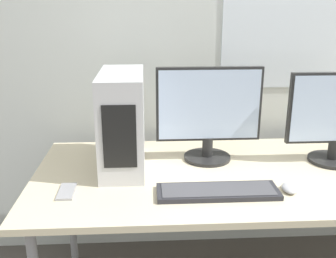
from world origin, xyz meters
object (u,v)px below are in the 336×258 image
Objects in this scene: pc_tower at (123,121)px; mouse at (289,188)px; monitor_main at (209,113)px; keyboard at (218,191)px; cell_phone at (67,192)px.

mouse is at bearing -23.99° from pc_tower.
keyboard is at bearing -92.06° from monitor_main.
monitor_main is at bearing 26.68° from cell_phone.
monitor_main reaches higher than keyboard.
cell_phone is at bearing 177.58° from mouse.
cell_phone is (-0.63, -0.33, -0.23)m from monitor_main.
mouse is 0.92m from cell_phone.
monitor_main is (0.41, 0.06, 0.01)m from pc_tower.
mouse is (0.28, -0.37, -0.22)m from monitor_main.
mouse is at bearing 1.29° from keyboard.
pc_tower is at bearing -171.59° from monitor_main.
cell_phone is at bearing 175.80° from keyboard.
keyboard is (0.40, -0.32, -0.21)m from pc_tower.
keyboard reaches higher than cell_phone.
pc_tower is 0.92× the size of monitor_main.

